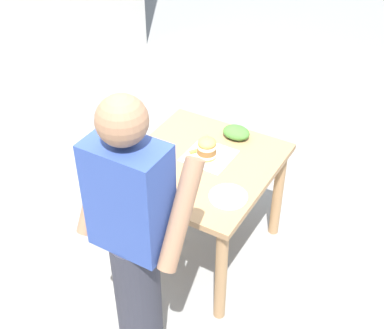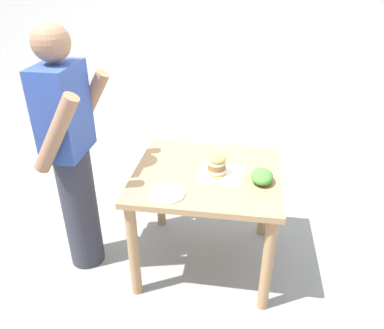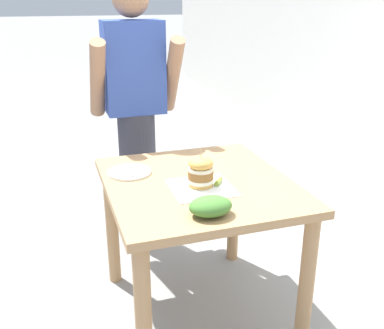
# 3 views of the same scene
# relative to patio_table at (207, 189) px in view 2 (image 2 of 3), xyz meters

# --- Properties ---
(ground_plane) EXTENTS (80.00, 80.00, 0.00)m
(ground_plane) POSITION_rel_patio_table_xyz_m (0.00, 0.00, -0.62)
(ground_plane) COLOR gray
(patio_table) EXTENTS (0.87, 0.96, 0.75)m
(patio_table) POSITION_rel_patio_table_xyz_m (0.00, 0.00, 0.00)
(patio_table) COLOR tan
(patio_table) RESTS_ON ground
(serving_paper) EXTENTS (0.29, 0.29, 0.00)m
(serving_paper) POSITION_rel_patio_table_xyz_m (-0.01, -0.09, 0.13)
(serving_paper) COLOR white
(serving_paper) RESTS_ON patio_table
(sandwich) EXTENTS (0.12, 0.12, 0.18)m
(sandwich) POSITION_rel_patio_table_xyz_m (-0.01, -0.06, 0.21)
(sandwich) COLOR gold
(sandwich) RESTS_ON serving_paper
(pickle_spear) EXTENTS (0.06, 0.07, 0.02)m
(pickle_spear) POSITION_rel_patio_table_xyz_m (0.08, -0.07, 0.15)
(pickle_spear) COLOR #8EA83D
(pickle_spear) RESTS_ON serving_paper
(side_plate_with_forks) EXTENTS (0.22, 0.22, 0.02)m
(side_plate_with_forks) POSITION_rel_patio_table_xyz_m (-0.30, 0.21, 0.14)
(side_plate_with_forks) COLOR white
(side_plate_with_forks) RESTS_ON patio_table
(side_salad) EXTENTS (0.18, 0.14, 0.08)m
(side_salad) POSITION_rel_patio_table_xyz_m (-0.07, -0.35, 0.17)
(side_salad) COLOR #477F33
(side_salad) RESTS_ON patio_table
(diner_across_table) EXTENTS (0.55, 0.35, 1.69)m
(diner_across_table) POSITION_rel_patio_table_xyz_m (-0.12, 0.87, 0.26)
(diner_across_table) COLOR #33333D
(diner_across_table) RESTS_ON ground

